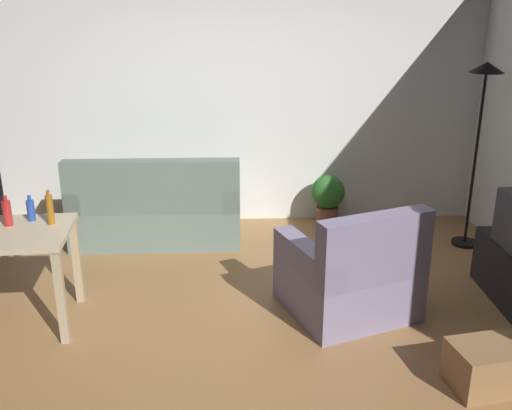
# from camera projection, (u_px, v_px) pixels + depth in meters

# --- Properties ---
(ground_plane) EXTENTS (5.20, 4.40, 0.02)m
(ground_plane) POSITION_uv_depth(u_px,v_px,m) (246.00, 317.00, 4.65)
(ground_plane) COLOR #9E7042
(wall_rear) EXTENTS (5.20, 0.10, 2.70)m
(wall_rear) POSITION_uv_depth(u_px,v_px,m) (240.00, 98.00, 6.26)
(wall_rear) COLOR white
(wall_rear) RESTS_ON ground_plane
(couch) EXTENTS (1.67, 0.84, 0.92)m
(couch) POSITION_uv_depth(u_px,v_px,m) (157.00, 211.00, 6.00)
(couch) COLOR slate
(couch) RESTS_ON ground_plane
(torchiere_lamp) EXTENTS (0.32, 0.32, 1.81)m
(torchiere_lamp) POSITION_uv_depth(u_px,v_px,m) (482.00, 105.00, 5.52)
(torchiere_lamp) COLOR black
(torchiere_lamp) RESTS_ON ground_plane
(potted_plant) EXTENTS (0.36, 0.36, 0.57)m
(potted_plant) POSITION_uv_depth(u_px,v_px,m) (328.00, 197.00, 6.36)
(potted_plant) COLOR brown
(potted_plant) RESTS_ON ground_plane
(armchair) EXTENTS (1.14, 1.11, 0.92)m
(armchair) POSITION_uv_depth(u_px,v_px,m) (351.00, 276.00, 4.60)
(armchair) COLOR gray
(armchair) RESTS_ON ground_plane
(storage_box) EXTENTS (0.53, 0.42, 0.30)m
(storage_box) POSITION_uv_depth(u_px,v_px,m) (489.00, 366.00, 3.77)
(storage_box) COLOR olive
(storage_box) RESTS_ON ground_plane
(bottle_red) EXTENTS (0.07, 0.07, 0.23)m
(bottle_red) POSITION_uv_depth(u_px,v_px,m) (7.00, 213.00, 4.38)
(bottle_red) COLOR #AD2323
(bottle_red) RESTS_ON desk
(bottle_blue) EXTENTS (0.06, 0.06, 0.20)m
(bottle_blue) POSITION_uv_depth(u_px,v_px,m) (31.00, 210.00, 4.48)
(bottle_blue) COLOR #2347A3
(bottle_blue) RESTS_ON desk
(bottle_amber) EXTENTS (0.05, 0.05, 0.27)m
(bottle_amber) POSITION_uv_depth(u_px,v_px,m) (50.00, 209.00, 4.40)
(bottle_amber) COLOR #9E6019
(bottle_amber) RESTS_ON desk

